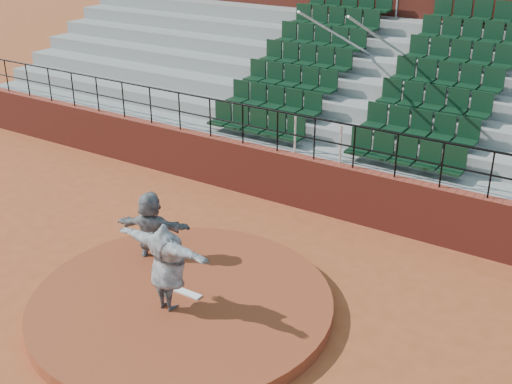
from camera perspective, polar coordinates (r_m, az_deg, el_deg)
ground at (r=12.00m, az=-6.58°, el=-10.27°), size 90.00×90.00×0.00m
pitchers_mound at (r=11.93m, az=-6.61°, el=-9.78°), size 5.50×5.50×0.25m
pitching_rubber at (r=11.95m, az=-6.19°, el=-8.89°), size 0.60×0.15×0.03m
boundary_wall at (r=15.35m, az=5.06°, el=0.67°), size 24.00×0.30×1.30m
wall_railing at (r=14.86m, az=5.25°, el=5.55°), size 24.04×0.05×1.03m
seating_deck at (r=18.21m, az=10.62°, el=6.79°), size 24.00×5.97×4.63m
press_box_facade at (r=21.37m, az=15.35°, el=14.77°), size 24.00×3.00×7.10m
pitcher at (r=11.19m, az=-7.91°, el=-6.56°), size 2.07×0.68×1.66m
fielder at (r=12.97m, az=-9.29°, el=-3.37°), size 1.60×0.99×1.65m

